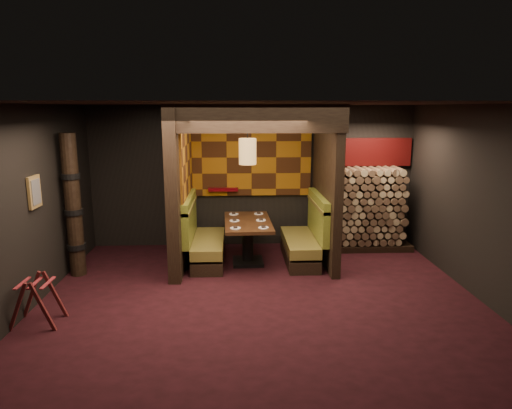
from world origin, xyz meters
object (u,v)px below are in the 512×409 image
(booth_bench_right, at_px, (305,240))
(dining_table, at_px, (248,233))
(firewood_stack, at_px, (368,209))
(totem_column, at_px, (73,207))
(pendant_lamp, at_px, (248,151))
(luggage_rack, at_px, (37,299))
(booth_bench_left, at_px, (203,241))

(booth_bench_right, relative_size, dining_table, 1.04)
(booth_bench_right, height_order, dining_table, booth_bench_right)
(firewood_stack, bearing_deg, totem_column, -166.81)
(booth_bench_right, xyz_separation_m, totem_column, (-3.98, -0.55, 0.79))
(pendant_lamp, relative_size, firewood_stack, 0.59)
(dining_table, height_order, totem_column, totem_column)
(booth_bench_right, distance_m, luggage_rack, 4.57)
(pendant_lamp, relative_size, luggage_rack, 1.47)
(booth_bench_right, height_order, firewood_stack, firewood_stack)
(booth_bench_left, relative_size, dining_table, 1.04)
(luggage_rack, xyz_separation_m, totem_column, (-0.08, 1.82, 0.84))
(booth_bench_left, bearing_deg, booth_bench_right, 0.00)
(booth_bench_right, relative_size, pendant_lamp, 1.56)
(dining_table, distance_m, totem_column, 3.01)
(booth_bench_right, distance_m, pendant_lamp, 1.98)
(booth_bench_left, bearing_deg, dining_table, -7.84)
(luggage_rack, bearing_deg, firewood_stack, 30.30)
(booth_bench_right, distance_m, totem_column, 4.10)
(firewood_stack, bearing_deg, booth_bench_right, -152.65)
(pendant_lamp, height_order, totem_column, pendant_lamp)
(dining_table, xyz_separation_m, totem_column, (-2.91, -0.44, 0.62))
(pendant_lamp, xyz_separation_m, firewood_stack, (2.42, 0.86, -1.23))
(dining_table, bearing_deg, firewood_stack, 18.56)
(pendant_lamp, bearing_deg, booth_bench_right, 8.69)
(booth_bench_left, xyz_separation_m, pendant_lamp, (0.82, -0.16, 1.65))
(pendant_lamp, relative_size, totem_column, 0.43)
(pendant_lamp, height_order, firewood_stack, pendant_lamp)
(dining_table, bearing_deg, totem_column, -171.48)
(booth_bench_left, relative_size, pendant_lamp, 1.56)
(booth_bench_right, xyz_separation_m, firewood_stack, (1.35, 0.70, 0.42))
(dining_table, height_order, luggage_rack, dining_table)
(booth_bench_right, xyz_separation_m, dining_table, (-1.07, -0.11, 0.17))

